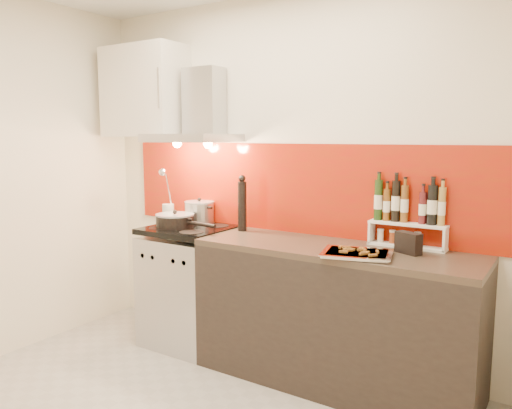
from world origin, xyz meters
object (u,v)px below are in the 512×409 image
Objects in this scene: range_stove at (190,287)px; stock_pot at (199,212)px; counter at (334,315)px; saute_pan at (176,221)px; pepper_mill at (242,204)px; baking_tray at (357,253)px.

range_stove is 3.86× the size of stock_pot.
range_stove is 0.51× the size of counter.
saute_pan is (-1.27, -0.07, 0.51)m from counter.
saute_pan reaches higher than counter.
pepper_mill is (0.44, -0.05, 0.10)m from stock_pot.
stock_pot is at bearing 103.63° from range_stove.
pepper_mill is (-0.80, 0.13, 0.65)m from counter.
counter is at bearing -9.31° from pepper_mill.
saute_pan is (-0.03, -0.25, -0.04)m from stock_pot.
counter is at bearing -8.14° from stock_pot.
stock_pot is 0.25m from saute_pan.
counter is 4.36× the size of pepper_mill.
counter is 0.53m from baking_tray.
counter is at bearing 3.18° from saute_pan.
stock_pot is 0.42× the size of saute_pan.
baking_tray is at bearing -3.26° from saute_pan.
counter is at bearing 0.23° from range_stove.
stock_pot is 1.49m from baking_tray.
range_stove is 2.20× the size of pepper_mill.
range_stove is at bearing 173.90° from baking_tray.
saute_pan is 1.22× the size of baking_tray.
pepper_mill reaches higher than saute_pan.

